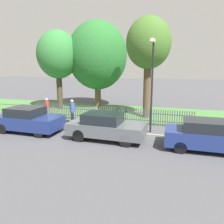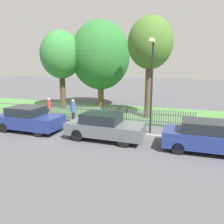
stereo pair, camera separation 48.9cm
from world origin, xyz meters
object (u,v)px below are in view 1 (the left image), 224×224
at_px(parked_car_navy_estate, 106,126).
at_px(street_lamp, 152,75).
at_px(pedestrian_by_lamp, 47,107).
at_px(parked_car_black_saloon, 28,120).
at_px(tree_behind_motorcycle, 97,56).
at_px(parked_car_red_compact, 207,135).
at_px(covered_motorcycle, 107,117).
at_px(pedestrian_near_fence, 72,110).
at_px(tree_nearest_kerb, 58,55).
at_px(tree_mid_park, 148,44).

height_order(parked_car_navy_estate, street_lamp, street_lamp).
bearing_deg(pedestrian_by_lamp, street_lamp, -163.05).
relative_size(parked_car_black_saloon, pedestrian_by_lamp, 2.56).
distance_m(parked_car_black_saloon, tree_behind_motorcycle, 10.06).
xyz_separation_m(parked_car_black_saloon, pedestrian_by_lamp, (-0.93, 3.38, 0.12)).
bearing_deg(parked_car_red_compact, covered_motorcycle, 153.86).
relative_size(tree_behind_motorcycle, pedestrian_near_fence, 4.74).
height_order(parked_car_red_compact, covered_motorcycle, parked_car_red_compact).
xyz_separation_m(parked_car_red_compact, tree_behind_motorcycle, (-8.98, 9.13, 4.17)).
bearing_deg(tree_nearest_kerb, covered_motorcycle, -35.84).
relative_size(parked_car_red_compact, pedestrian_by_lamp, 2.51).
bearing_deg(pedestrian_by_lamp, parked_car_red_compact, -170.45).
relative_size(parked_car_navy_estate, pedestrian_near_fence, 2.43).
relative_size(parked_car_black_saloon, street_lamp, 0.74).
bearing_deg(tree_behind_motorcycle, tree_mid_park, -30.66).
bearing_deg(parked_car_red_compact, tree_mid_park, 120.81).
relative_size(parked_car_navy_estate, tree_behind_motorcycle, 0.51).
bearing_deg(pedestrian_near_fence, tree_mid_park, -86.92).
height_order(parked_car_black_saloon, tree_behind_motorcycle, tree_behind_motorcycle).
relative_size(parked_car_red_compact, covered_motorcycle, 2.17).
relative_size(parked_car_red_compact, pedestrian_near_fence, 2.28).
bearing_deg(parked_car_navy_estate, parked_car_black_saloon, -178.90).
relative_size(parked_car_red_compact, tree_mid_park, 0.52).
xyz_separation_m(parked_car_black_saloon, parked_car_navy_estate, (4.95, 0.04, -0.02)).
xyz_separation_m(parked_car_black_saloon, tree_nearest_kerb, (-2.06, 7.19, 4.16)).
height_order(parked_car_black_saloon, parked_car_navy_estate, parked_car_black_saloon).
bearing_deg(parked_car_black_saloon, parked_car_red_compact, -0.32).
bearing_deg(street_lamp, parked_car_black_saloon, -164.42).
height_order(parked_car_red_compact, tree_mid_park, tree_mid_park).
height_order(tree_nearest_kerb, pedestrian_by_lamp, tree_nearest_kerb).
xyz_separation_m(parked_car_navy_estate, parked_car_red_compact, (5.05, -0.06, -0.01)).
bearing_deg(parked_car_navy_estate, street_lamp, 42.63).
height_order(parked_car_black_saloon, street_lamp, street_lamp).
bearing_deg(covered_motorcycle, parked_car_navy_estate, -75.25).
height_order(covered_motorcycle, pedestrian_near_fence, pedestrian_near_fence).
bearing_deg(tree_nearest_kerb, tree_mid_park, -8.09).
xyz_separation_m(covered_motorcycle, pedestrian_near_fence, (-2.43, -0.28, 0.37)).
bearing_deg(tree_mid_park, parked_car_black_saloon, -136.10).
bearing_deg(pedestrian_near_fence, parked_car_navy_estate, -161.50).
distance_m(parked_car_red_compact, tree_behind_motorcycle, 13.47).
relative_size(parked_car_black_saloon, tree_nearest_kerb, 0.56).
xyz_separation_m(tree_behind_motorcycle, pedestrian_by_lamp, (-1.95, -5.72, -4.02)).
height_order(parked_car_black_saloon, tree_mid_park, tree_mid_park).
bearing_deg(parked_car_black_saloon, tree_behind_motorcycle, 83.41).
relative_size(parked_car_black_saloon, covered_motorcycle, 2.22).
height_order(parked_car_navy_estate, tree_behind_motorcycle, tree_behind_motorcycle).
bearing_deg(pedestrian_by_lamp, parked_car_navy_estate, 177.25).
relative_size(parked_car_black_saloon, pedestrian_near_fence, 2.33).
bearing_deg(street_lamp, parked_car_red_compact, -34.65).
relative_size(parked_car_black_saloon, parked_car_navy_estate, 0.96).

